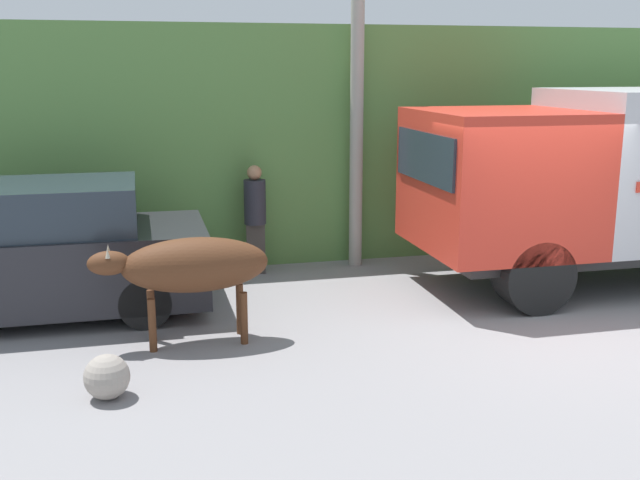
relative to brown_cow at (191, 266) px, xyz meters
The scene contains 8 objects.
ground_plane 4.58m from the brown_cow, ahead, with size 60.00×60.00×0.00m, color gray.
hillside_embankment 8.13m from the brown_cow, 56.46° to the left, with size 32.00×6.81×3.88m.
building_backdrop 5.03m from the brown_cow, 106.75° to the left, with size 4.52×2.70×3.13m.
brown_cow is the anchor object (origin of this frame).
parked_suv 2.40m from the brown_cow, 141.84° to the left, with size 4.39×1.89×1.76m.
pedestrian_on_hill 3.14m from the brown_cow, 67.46° to the left, with size 0.38×0.38×1.73m.
utility_pole 4.60m from the brown_cow, 46.27° to the left, with size 0.90×0.21×5.50m.
roadside_rock 1.81m from the brown_cow, 125.08° to the right, with size 0.45×0.45×0.45m.
Camera 1 is at (-5.00, -8.17, 3.22)m, focal length 42.00 mm.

